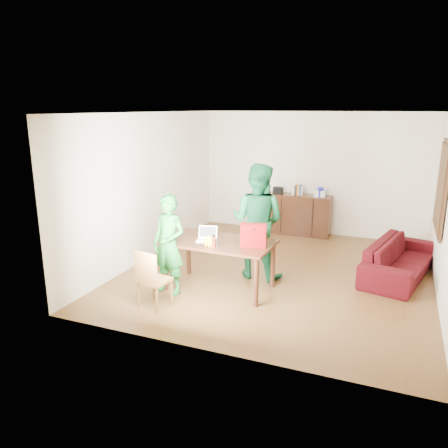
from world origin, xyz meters
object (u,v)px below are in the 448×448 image
at_px(person_near, 169,245).
at_px(sofa, 400,259).
at_px(bottle, 214,241).
at_px(table, 219,247).
at_px(chair, 154,290).
at_px(person_far, 257,221).
at_px(laptop, 206,238).
at_px(red_bag, 253,237).

relative_size(person_near, sofa, 0.75).
bearing_deg(bottle, table, 98.27).
height_order(bottle, sofa, bottle).
bearing_deg(table, person_near, -145.24).
bearing_deg(sofa, chair, 141.90).
relative_size(person_far, laptop, 5.83).
distance_m(laptop, sofa, 3.33).
xyz_separation_m(person_far, laptop, (-0.57, -0.79, -0.13)).
height_order(table, red_bag, red_bag).
bearing_deg(chair, person_near, 105.40).
bearing_deg(person_far, red_bag, 109.49).
relative_size(table, chair, 1.95).
distance_m(person_near, red_bag, 1.29).
relative_size(chair, red_bag, 2.31).
xyz_separation_m(person_near, laptop, (0.46, 0.36, 0.05)).
xyz_separation_m(red_bag, sofa, (2.07, 1.66, -0.62)).
distance_m(person_near, sofa, 3.89).
height_order(person_near, red_bag, person_near).
xyz_separation_m(person_near, red_bag, (1.22, 0.38, 0.15)).
bearing_deg(chair, red_bag, 48.73).
relative_size(person_near, bottle, 8.10).
xyz_separation_m(bottle, red_bag, (0.52, 0.28, 0.04)).
relative_size(table, laptop, 5.16).
bearing_deg(red_bag, person_near, -176.73).
xyz_separation_m(bottle, sofa, (2.59, 1.94, -0.58)).
bearing_deg(laptop, sofa, 18.54).
bearing_deg(person_near, laptop, 48.61).
height_order(table, laptop, laptop).
bearing_deg(table, sofa, 33.39).
distance_m(bottle, sofa, 3.29).
bearing_deg(person_near, chair, -74.37).
height_order(person_near, person_far, person_far).
bearing_deg(person_far, chair, 65.74).
bearing_deg(laptop, bottle, -60.11).
distance_m(chair, person_near, 0.75).
relative_size(laptop, red_bag, 0.88).
xyz_separation_m(chair, bottle, (0.65, 0.64, 0.62)).
xyz_separation_m(table, person_near, (-0.65, -0.42, 0.09)).
distance_m(table, bottle, 0.38).
height_order(laptop, bottle, laptop).
bearing_deg(table, laptop, -159.85).
relative_size(chair, laptop, 2.64).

